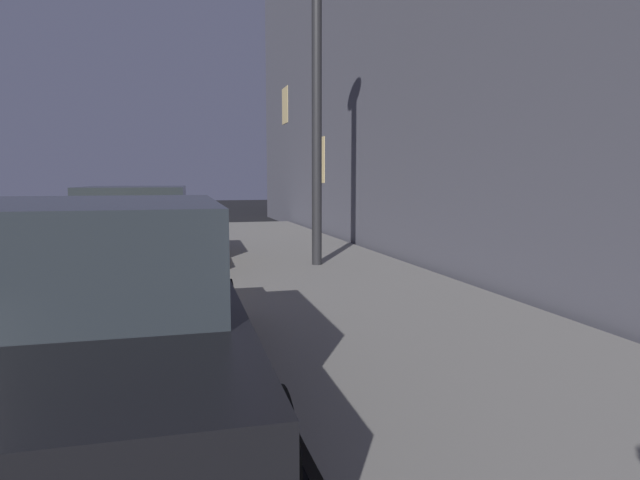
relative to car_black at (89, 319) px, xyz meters
name	(u,v)px	position (x,y,z in m)	size (l,w,h in m)	color
car_black	(89,319)	(0.00, 0.00, 0.00)	(2.07, 4.31, 1.43)	black
car_yellow_cab	(137,230)	(0.00, 5.96, 0.00)	(2.20, 4.29, 1.43)	gold
street_lamp	(317,52)	(2.84, 5.05, 2.83)	(0.44, 0.44, 5.06)	black
building_far	(428,68)	(8.66, 12.83, 4.36)	(8.44, 11.39, 10.13)	#4C4C56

